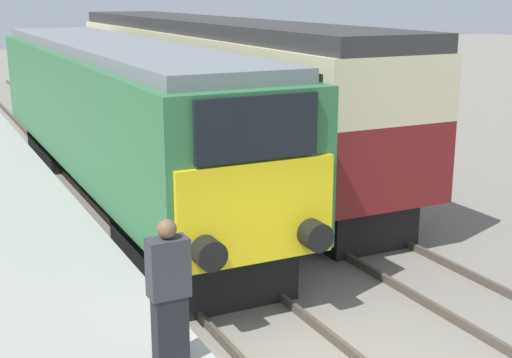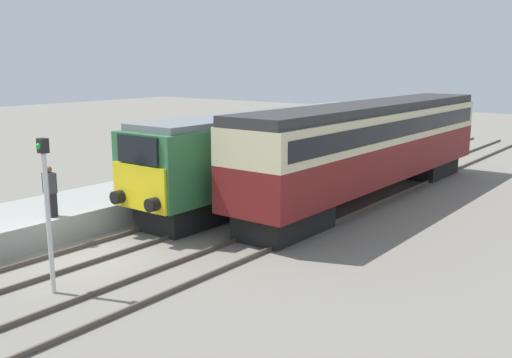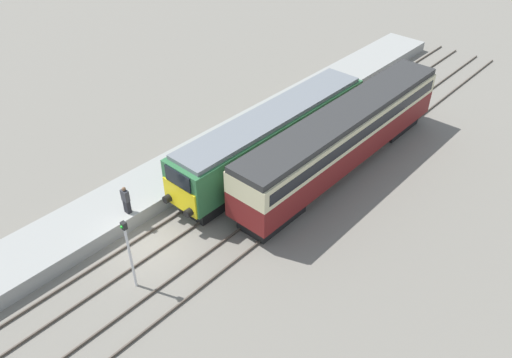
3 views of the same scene
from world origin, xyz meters
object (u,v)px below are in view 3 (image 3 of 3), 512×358
object	(u,v)px
passenger_carriage	(344,134)
person_on_platform	(126,200)
signal_post	(129,250)
locomotive	(274,136)

from	to	relation	value
passenger_carriage	person_on_platform	bearing A→B (deg)	-114.45
passenger_carriage	signal_post	bearing A→B (deg)	-96.74
locomotive	person_on_platform	distance (m)	9.70
locomotive	person_on_platform	bearing A→B (deg)	-102.10
passenger_carriage	signal_post	size ratio (longest dim) A/B	4.40
passenger_carriage	person_on_platform	world-z (taller)	passenger_carriage
person_on_platform	signal_post	size ratio (longest dim) A/B	0.42
locomotive	passenger_carriage	size ratio (longest dim) A/B	0.89
passenger_carriage	person_on_platform	size ratio (longest dim) A/B	10.53
locomotive	signal_post	size ratio (longest dim) A/B	3.90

